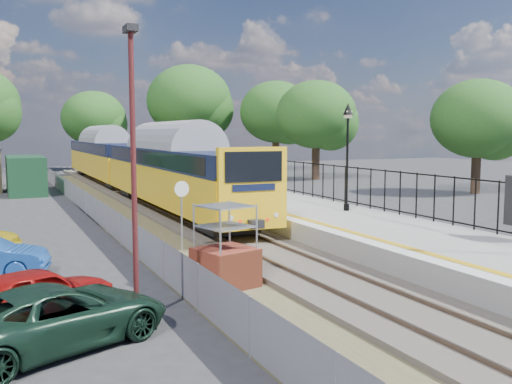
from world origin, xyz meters
TOP-DOWN VIEW (x-y plane):
  - ground at (0.00, 0.00)m, footprint 120.00×120.00m
  - track_bed at (-0.47, 9.67)m, footprint 5.90×80.00m
  - platform at (4.20, 8.00)m, footprint 5.00×70.00m
  - platform_edge at (2.14, 8.00)m, footprint 0.90×70.00m
  - victorian_lamp_north at (5.30, 6.00)m, footprint 0.44×0.44m
  - palisade_fence at (6.55, 2.24)m, footprint 0.12×26.00m
  - wire_fence at (-4.20, 12.00)m, footprint 0.06×52.00m
  - tree_line at (1.40, 42.00)m, footprint 56.80×43.80m
  - train at (0.00, 24.53)m, footprint 2.82×40.83m
  - brick_plinth at (-2.81, -0.26)m, footprint 1.77×1.77m
  - speed_sign at (-2.76, 3.87)m, footprint 0.53×0.13m
  - carpark_lamp at (-5.68, -2.04)m, footprint 0.25×0.50m
  - car_green at (-7.45, -2.89)m, footprint 5.04×3.71m
  - car_red at (-7.68, -0.90)m, footprint 3.86×2.79m

SIDE VIEW (x-z plane):
  - ground at x=0.00m, z-range 0.00..0.00m
  - track_bed at x=-0.47m, z-range -0.05..0.24m
  - platform at x=4.20m, z-range 0.00..0.90m
  - wire_fence at x=-4.20m, z-range 0.00..1.20m
  - car_red at x=-7.68m, z-range 0.00..1.22m
  - car_green at x=-7.45m, z-range 0.00..1.27m
  - platform_edge at x=2.14m, z-range 0.90..0.91m
  - brick_plinth at x=-2.81m, z-range -0.05..2.29m
  - speed_sign at x=-2.76m, z-range 0.46..3.09m
  - palisade_fence at x=6.55m, z-range 0.84..2.84m
  - train at x=0.00m, z-range 0.59..4.09m
  - carpark_lamp at x=-5.68m, z-range 0.49..7.04m
  - victorian_lamp_north at x=5.30m, z-range 2.00..6.60m
  - tree_line at x=1.40m, z-range 0.67..12.55m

